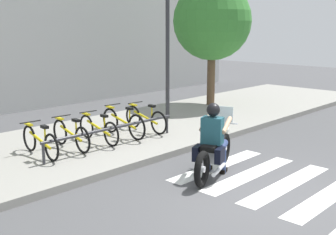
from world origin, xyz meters
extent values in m
plane|color=#4C4C4F|center=(0.00, 0.00, 0.00)|extent=(48.00, 48.00, 0.00)
cube|color=gray|center=(0.00, 4.89, 0.07)|extent=(24.00, 4.40, 0.15)
cube|color=white|center=(0.78, -0.80, 0.00)|extent=(2.80, 0.40, 0.01)
cube|color=white|center=(0.78, 0.00, 0.00)|extent=(2.80, 0.40, 0.01)
cube|color=white|center=(0.78, 0.80, 0.00)|extent=(2.80, 0.40, 0.01)
cube|color=white|center=(0.78, 1.60, 0.00)|extent=(2.80, 0.40, 0.01)
torus|color=black|center=(1.01, 1.62, 0.34)|extent=(0.67, 0.35, 0.68)
cylinder|color=silver|center=(1.01, 1.62, 0.34)|extent=(0.15, 0.14, 0.12)
torus|color=black|center=(-0.39, 1.08, 0.34)|extent=(0.67, 0.35, 0.68)
cylinder|color=silver|center=(-0.39, 1.08, 0.34)|extent=(0.15, 0.14, 0.12)
cube|color=silver|center=(0.31, 1.35, 0.48)|extent=(0.87, 0.55, 0.28)
ellipsoid|color=black|center=(0.50, 1.42, 0.70)|extent=(0.59, 0.45, 0.22)
cube|color=black|center=(0.12, 1.28, 0.63)|extent=(0.62, 0.46, 0.10)
cube|color=black|center=(-0.12, 1.42, 0.52)|extent=(0.34, 0.23, 0.28)
cube|color=black|center=(0.04, 1.01, 0.52)|extent=(0.34, 0.23, 0.28)
cylinder|color=silver|center=(0.87, 1.56, 0.93)|extent=(0.25, 0.59, 0.03)
sphere|color=white|center=(1.06, 1.63, 0.73)|extent=(0.18, 0.18, 0.18)
cube|color=silver|center=(0.90, 1.57, 1.11)|extent=(0.18, 0.39, 0.32)
cylinder|color=silver|center=(0.14, 1.09, 0.20)|extent=(0.72, 0.34, 0.08)
cube|color=#1E4C59|center=(0.17, 1.30, 0.93)|extent=(0.38, 0.47, 0.52)
sphere|color=black|center=(0.20, 1.31, 1.33)|extent=(0.26, 0.26, 0.26)
cylinder|color=tan|center=(0.31, 1.58, 1.01)|extent=(0.52, 0.27, 0.26)
cylinder|color=tan|center=(0.46, 1.17, 1.01)|extent=(0.52, 0.27, 0.26)
cylinder|color=navy|center=(0.25, 1.50, 0.57)|extent=(0.46, 0.29, 0.24)
cylinder|color=navy|center=(0.37, 1.54, 0.24)|extent=(0.11, 0.11, 0.49)
cube|color=black|center=(0.40, 1.56, 0.04)|extent=(0.26, 0.18, 0.08)
cylinder|color=navy|center=(0.37, 1.20, 0.57)|extent=(0.46, 0.29, 0.24)
cylinder|color=navy|center=(0.48, 1.24, 0.24)|extent=(0.11, 0.11, 0.49)
cube|color=black|center=(0.52, 1.26, 0.04)|extent=(0.26, 0.18, 0.08)
torus|color=black|center=(-1.65, 4.98, 0.45)|extent=(0.09, 0.59, 0.59)
torus|color=black|center=(-1.72, 3.98, 0.45)|extent=(0.09, 0.59, 0.59)
cylinder|color=gold|center=(-1.68, 4.48, 0.51)|extent=(0.12, 0.90, 0.25)
cylinder|color=gold|center=(-1.70, 4.23, 0.66)|extent=(0.04, 0.04, 0.36)
cube|color=black|center=(-1.70, 4.23, 0.84)|extent=(0.11, 0.21, 0.06)
cylinder|color=black|center=(-1.66, 4.88, 0.84)|extent=(0.48, 0.06, 0.03)
cube|color=gold|center=(-1.65, 4.98, 0.77)|extent=(0.10, 0.28, 0.04)
torus|color=black|center=(-0.87, 4.97, 0.46)|extent=(0.09, 0.61, 0.60)
torus|color=black|center=(-0.94, 3.99, 0.46)|extent=(0.09, 0.61, 0.60)
cylinder|color=gold|center=(-0.91, 4.48, 0.52)|extent=(0.12, 0.87, 0.24)
cylinder|color=gold|center=(-0.92, 4.23, 0.67)|extent=(0.04, 0.04, 0.37)
cube|color=black|center=(-0.92, 4.23, 0.86)|extent=(0.11, 0.21, 0.06)
cylinder|color=black|center=(-0.88, 4.87, 0.86)|extent=(0.48, 0.06, 0.03)
cube|color=gold|center=(-0.87, 4.97, 0.79)|extent=(0.10, 0.28, 0.04)
torus|color=black|center=(-0.09, 5.00, 0.45)|extent=(0.09, 0.59, 0.59)
torus|color=black|center=(-0.16, 3.96, 0.45)|extent=(0.09, 0.59, 0.59)
cylinder|color=gold|center=(-0.13, 4.48, 0.51)|extent=(0.12, 0.94, 0.25)
cylinder|color=gold|center=(-0.15, 4.22, 0.66)|extent=(0.04, 0.04, 0.36)
cube|color=black|center=(-0.15, 4.22, 0.84)|extent=(0.11, 0.21, 0.06)
cylinder|color=black|center=(-0.10, 4.90, 0.84)|extent=(0.48, 0.06, 0.03)
cube|color=gold|center=(-0.09, 5.00, 0.77)|extent=(0.10, 0.28, 0.04)
torus|color=black|center=(0.68, 5.02, 0.48)|extent=(0.10, 0.65, 0.65)
torus|color=black|center=(0.61, 3.93, 0.48)|extent=(0.10, 0.65, 0.65)
cylinder|color=gold|center=(0.65, 4.48, 0.55)|extent=(0.12, 0.98, 0.26)
cylinder|color=gold|center=(0.63, 4.21, 0.71)|extent=(0.04, 0.04, 0.40)
cube|color=black|center=(0.63, 4.21, 0.91)|extent=(0.11, 0.21, 0.06)
cylinder|color=black|center=(0.68, 4.91, 0.91)|extent=(0.48, 0.06, 0.03)
cube|color=gold|center=(0.68, 5.02, 0.83)|extent=(0.10, 0.28, 0.04)
torus|color=black|center=(1.46, 5.00, 0.46)|extent=(0.09, 0.62, 0.61)
torus|color=black|center=(1.39, 3.95, 0.46)|extent=(0.09, 0.62, 0.61)
cylinder|color=gold|center=(1.43, 4.48, 0.53)|extent=(0.12, 0.94, 0.26)
cylinder|color=gold|center=(1.41, 4.22, 0.68)|extent=(0.04, 0.04, 0.38)
cube|color=black|center=(1.41, 4.22, 0.87)|extent=(0.11, 0.21, 0.06)
cylinder|color=black|center=(1.45, 4.90, 0.87)|extent=(0.48, 0.06, 0.03)
cube|color=gold|center=(1.46, 5.00, 0.80)|extent=(0.10, 0.28, 0.04)
cylinder|color=#333338|center=(-0.13, 3.93, 0.60)|extent=(3.71, 0.07, 0.07)
cylinder|color=#333338|center=(-1.93, 3.93, 0.38)|extent=(0.06, 0.06, 0.45)
cylinder|color=#333338|center=(1.68, 3.93, 0.38)|extent=(0.06, 0.06, 0.45)
cylinder|color=#2D2D33|center=(3.13, 5.29, 2.12)|extent=(0.12, 0.12, 4.23)
cylinder|color=brown|center=(5.78, 5.69, 1.06)|extent=(0.28, 0.28, 2.12)
sphere|color=#387F33|center=(5.78, 5.69, 3.06)|extent=(2.69, 2.69, 2.69)
camera|label=1|loc=(-6.26, -3.61, 2.89)|focal=46.12mm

